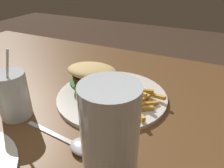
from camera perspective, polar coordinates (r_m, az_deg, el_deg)
dining_table at (r=0.57m, az=-8.75°, el=-18.89°), size 1.61×1.04×0.75m
meal_plate_near at (r=0.59m, az=-2.30°, el=-0.46°), size 0.30×0.30×0.10m
beer_glass at (r=0.36m, az=-0.53°, el=-13.16°), size 0.09×0.09×0.17m
juice_glass at (r=0.55m, az=-24.42°, el=-3.00°), size 0.07×0.07×0.18m
spoon at (r=0.45m, az=-8.08°, el=-15.60°), size 0.19×0.05×0.02m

